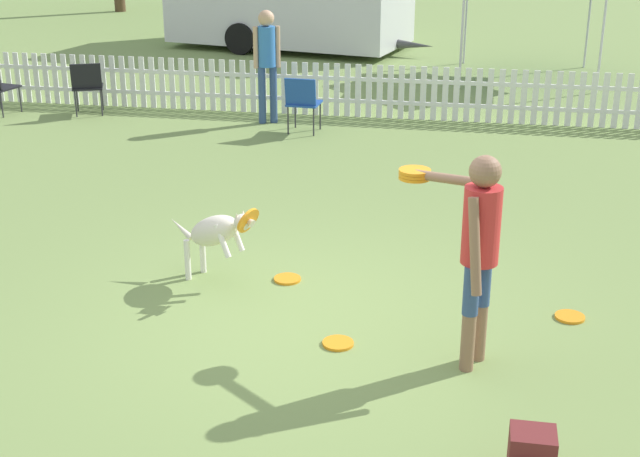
{
  "coord_description": "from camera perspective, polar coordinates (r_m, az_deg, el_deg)",
  "views": [
    {
      "loc": [
        1.33,
        -6.64,
        3.47
      ],
      "look_at": [
        0.08,
        0.15,
        0.8
      ],
      "focal_mm": 50.0,
      "sensor_mm": 36.0,
      "label": 1
    }
  ],
  "objects": [
    {
      "name": "ground_plane",
      "position": [
        7.61,
        -0.81,
        -6.01
      ],
      "size": [
        240.0,
        240.0,
        0.0
      ],
      "primitive_type": "plane",
      "color": "olive"
    },
    {
      "name": "handler_person",
      "position": [
        6.66,
        9.92,
        -0.42
      ],
      "size": [
        0.85,
        0.97,
        1.68
      ],
      "rotation": [
        0.0,
        0.0,
        1.13
      ],
      "color": "#8C664C",
      "rests_on": "ground_plane"
    },
    {
      "name": "leaping_dog",
      "position": [
        8.2,
        -6.67,
        -0.19
      ],
      "size": [
        1.0,
        0.58,
        0.83
      ],
      "rotation": [
        0.0,
        0.0,
        -2.01
      ],
      "color": "beige",
      "rests_on": "ground_plane"
    },
    {
      "name": "frisbee_near_handler",
      "position": [
        7.97,
        15.7,
        -5.46
      ],
      "size": [
        0.25,
        0.25,
        0.02
      ],
      "color": "orange",
      "rests_on": "ground_plane"
    },
    {
      "name": "frisbee_near_dog",
      "position": [
        7.26,
        1.16,
        -7.35
      ],
      "size": [
        0.25,
        0.25,
        0.02
      ],
      "color": "orange",
      "rests_on": "ground_plane"
    },
    {
      "name": "frisbee_midfield",
      "position": [
        8.39,
        -2.11,
        -3.25
      ],
      "size": [
        0.25,
        0.25,
        0.02
      ],
      "color": "orange",
      "rests_on": "ground_plane"
    },
    {
      "name": "backpack_on_grass",
      "position": [
        5.82,
        13.38,
        -14.04
      ],
      "size": [
        0.28,
        0.29,
        0.35
      ],
      "color": "maroon",
      "rests_on": "ground_plane"
    },
    {
      "name": "picket_fence",
      "position": [
        14.25,
        4.87,
        8.69
      ],
      "size": [
        21.66,
        0.04,
        0.84
      ],
      "color": "white",
      "rests_on": "ground_plane"
    },
    {
      "name": "folding_chair_blue_left",
      "position": [
        13.3,
        -1.13,
        8.24
      ],
      "size": [
        0.49,
        0.51,
        0.85
      ],
      "rotation": [
        0.0,
        0.0,
        3.07
      ],
      "color": "#333338",
      "rests_on": "ground_plane"
    },
    {
      "name": "folding_chair_green_right",
      "position": [
        14.88,
        -14.68,
        8.97
      ],
      "size": [
        0.62,
        0.63,
        0.86
      ],
      "rotation": [
        0.0,
        0.0,
        3.52
      ],
      "color": "#333338",
      "rests_on": "ground_plane"
    },
    {
      "name": "spectator_standing",
      "position": [
        13.83,
        -3.42,
        11.03
      ],
      "size": [
        0.39,
        0.27,
        1.73
      ],
      "rotation": [
        0.0,
        0.0,
        3.55
      ],
      "color": "#334C7A",
      "rests_on": "ground_plane"
    }
  ]
}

